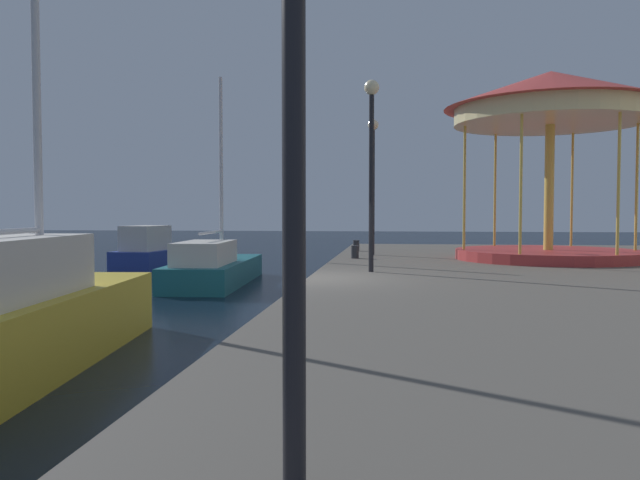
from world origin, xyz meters
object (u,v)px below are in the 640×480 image
motorboat_blue (154,252)px  bollard_south (355,252)px  sailboat_yellow (24,319)px  carousel (550,118)px  sailboat_teal (213,267)px  bollard_center (356,246)px  lamp_post_far_end (373,163)px  lamp_post_mid_promenade (371,142)px

motorboat_blue → bollard_south: bearing=-29.1°
sailboat_yellow → carousel: size_ratio=1.05×
sailboat_teal → bollard_center: bearing=47.1°
sailboat_yellow → motorboat_blue: (-4.46, 15.84, -0.11)m
bollard_center → lamp_post_far_end: bearing=-72.0°
sailboat_yellow → lamp_post_mid_promenade: 8.83m
carousel → bollard_south: (-5.85, -0.17, -4.05)m
sailboat_teal → bollard_south: bearing=9.7°
sailboat_teal → bollard_south: size_ratio=16.47×
sailboat_teal → bollard_center: (4.13, 4.44, 0.46)m
sailboat_yellow → motorboat_blue: bearing=105.7°
motorboat_blue → bollard_center: 8.28m
carousel → lamp_post_far_end: bearing=165.2°
sailboat_yellow → lamp_post_far_end: bearing=70.8°
motorboat_blue → sailboat_teal: bearing=-53.0°
carousel → lamp_post_mid_promenade: (-5.18, -4.51, -1.15)m
sailboat_teal → lamp_post_far_end: sailboat_teal is taller
lamp_post_mid_promenade → sailboat_teal: bearing=144.2°
motorboat_blue → bollard_south: motorboat_blue is taller
sailboat_yellow → bollard_south: (3.94, 11.17, 0.27)m
carousel → bollard_south: size_ratio=15.78×
carousel → sailboat_teal: bearing=-174.9°
sailboat_yellow → lamp_post_far_end: (4.44, 12.75, 3.14)m
sailboat_teal → sailboat_yellow: sailboat_teal is taller
motorboat_blue → bollard_south: (8.40, -4.68, 0.38)m
sailboat_teal → bollard_south: (4.32, 0.74, 0.46)m
sailboat_yellow → motorboat_blue: size_ratio=1.44×
carousel → lamp_post_far_end: carousel is taller
lamp_post_far_end → sailboat_teal: bearing=-154.2°
lamp_post_far_end → bollard_center: lamp_post_far_end is taller
bollard_south → bollard_center: size_ratio=1.00×
bollard_center → sailboat_yellow: bearing=-104.2°
sailboat_teal → motorboat_blue: 6.78m
carousel → lamp_post_far_end: size_ratio=1.39×
motorboat_blue → carousel: size_ratio=0.73×
sailboat_teal → motorboat_blue: size_ratio=1.43×
bollard_south → lamp_post_mid_promenade: bearing=-81.3°
sailboat_teal → lamp_post_mid_promenade: (4.98, -3.60, 3.37)m
carousel → bollard_south: carousel is taller
lamp_post_mid_promenade → sailboat_yellow: bearing=-124.0°
bollard_south → sailboat_teal: bearing=-170.3°
sailboat_yellow → lamp_post_mid_promenade: (4.61, 6.83, 3.17)m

